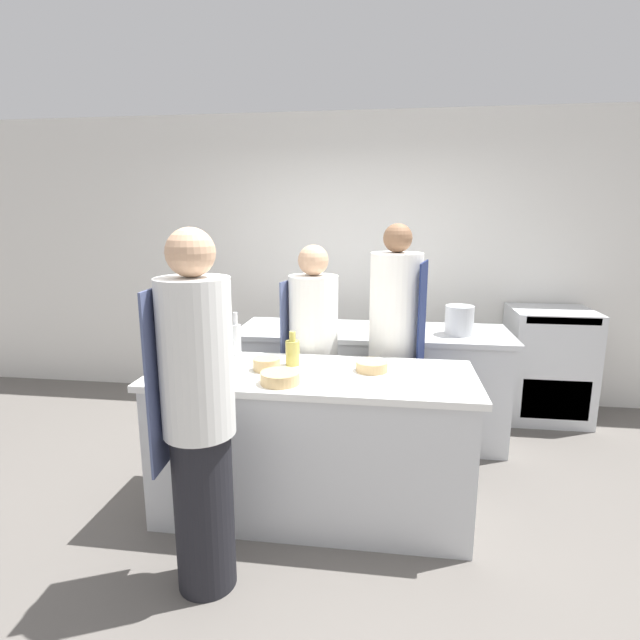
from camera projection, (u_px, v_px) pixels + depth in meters
name	position (u px, v px, depth m)	size (l,w,h in m)	color
ground_plane	(312.00, 508.00, 3.20)	(16.00, 16.00, 0.00)	#605B56
wall_back	(345.00, 260.00, 4.97)	(8.00, 0.06, 2.80)	silver
prep_counter	(312.00, 442.00, 3.11)	(1.96, 0.77, 0.92)	silver
pass_counter	(371.00, 382.00, 4.21)	(2.22, 0.74, 0.92)	silver
oven_range	(548.00, 364.00, 4.55)	(0.70, 0.62, 1.02)	silver
chef_at_prep_near	(199.00, 416.00, 2.37)	(0.36, 0.35, 1.80)	black
chef_at_stove	(395.00, 349.00, 3.59)	(0.41, 0.39, 1.79)	black
chef_at_pass_far	(313.00, 358.00, 3.63)	(0.39, 0.38, 1.64)	black
bottle_olive_oil	(204.00, 354.00, 3.00)	(0.07, 0.07, 0.28)	#19471E
bottle_vinegar	(293.00, 352.00, 3.14)	(0.09, 0.09, 0.22)	#B2A84C
bottle_wine	(180.00, 368.00, 2.79)	(0.07, 0.07, 0.23)	black
bottle_cooking_oil	(236.00, 339.00, 3.34)	(0.07, 0.07, 0.30)	silver
bowl_mixing_large	(372.00, 366.00, 3.03)	(0.19, 0.19, 0.06)	tan
bowl_prep_small	(267.00, 364.00, 3.05)	(0.17, 0.17, 0.07)	tan
bowl_ceramic_blue	(280.00, 378.00, 2.81)	(0.22, 0.22, 0.07)	tan
stockpot	(459.00, 320.00, 3.93)	(0.22, 0.22, 0.23)	silver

